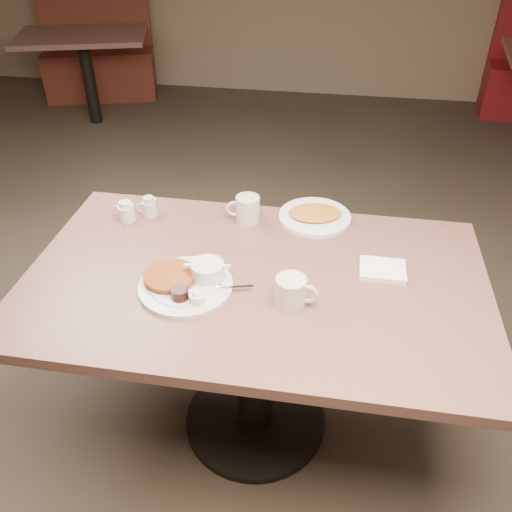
% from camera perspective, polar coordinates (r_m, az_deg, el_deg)
% --- Properties ---
extents(room, '(7.04, 8.04, 2.84)m').
position_cam_1_polar(room, '(1.41, -0.14, 18.97)').
color(room, '#4C3F33').
rests_on(room, ground).
extents(diner_table, '(1.50, 0.90, 0.75)m').
position_cam_1_polar(diner_table, '(1.82, -0.10, -6.46)').
color(diner_table, '#84564C').
rests_on(diner_table, ground).
extents(main_plate, '(0.38, 0.33, 0.07)m').
position_cam_1_polar(main_plate, '(1.68, -7.40, -2.65)').
color(main_plate, silver).
rests_on(main_plate, diner_table).
extents(coffee_mug_near, '(0.14, 0.11, 0.09)m').
position_cam_1_polar(coffee_mug_near, '(1.59, 3.91, -3.77)').
color(coffee_mug_near, beige).
rests_on(coffee_mug_near, diner_table).
extents(napkin, '(0.15, 0.12, 0.02)m').
position_cam_1_polar(napkin, '(1.78, 13.54, -1.45)').
color(napkin, white).
rests_on(napkin, diner_table).
extents(coffee_mug_far, '(0.13, 0.10, 0.10)m').
position_cam_1_polar(coffee_mug_far, '(1.97, -0.99, 5.09)').
color(coffee_mug_far, beige).
rests_on(coffee_mug_far, diner_table).
extents(creamer_left, '(0.08, 0.07, 0.08)m').
position_cam_1_polar(creamer_left, '(2.05, -11.49, 5.19)').
color(creamer_left, silver).
rests_on(creamer_left, diner_table).
extents(creamer_right, '(0.09, 0.08, 0.08)m').
position_cam_1_polar(creamer_right, '(2.04, -13.89, 4.66)').
color(creamer_right, silver).
rests_on(creamer_right, diner_table).
extents(hash_plate, '(0.32, 0.32, 0.04)m').
position_cam_1_polar(hash_plate, '(2.01, 6.37, 4.38)').
color(hash_plate, white).
rests_on(hash_plate, diner_table).
extents(booth_back_left, '(1.32, 1.44, 1.12)m').
position_cam_1_polar(booth_back_left, '(5.55, -16.77, 20.08)').
color(booth_back_left, maroon).
rests_on(booth_back_left, ground).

